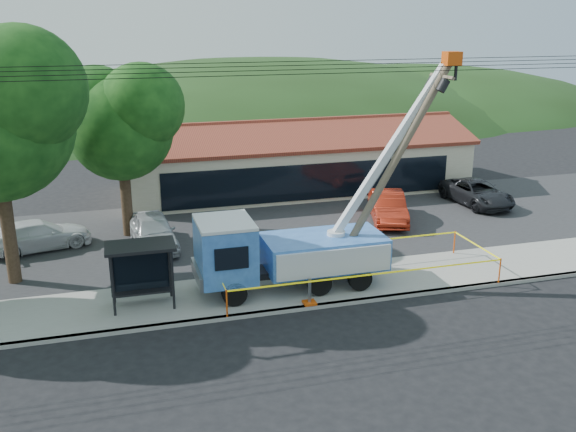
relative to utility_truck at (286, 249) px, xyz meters
The scene contains 17 objects.
ground 4.60m from the utility_truck, 76.27° to the right, with size 120.00×120.00×0.00m, color black.
curb 2.85m from the utility_truck, 63.37° to the right, with size 60.00×0.25×0.15m, color gray.
sidewalk 2.04m from the utility_truck, ahead, with size 60.00×4.00×0.15m, color gray.
parking_lot 8.17m from the utility_truck, 82.79° to the left, with size 60.00×12.00×0.10m, color #28282B.
strip_mall 16.65m from the utility_truck, 72.53° to the left, with size 22.50×8.53×4.67m.
tree_lot 11.59m from the utility_truck, 123.97° to the left, with size 6.30×5.60×8.94m.
hill_west 52.83m from the utility_truck, 105.38° to the left, with size 78.40×56.00×28.00m, color #1B3212.
hill_center 52.11m from the utility_truck, 77.81° to the left, with size 89.60×64.00×32.00m, color #1B3212.
hill_east 59.63m from the utility_truck, 58.66° to the left, with size 72.80×52.00×26.00m, color #1B3212.
utility_truck is the anchor object (origin of this frame).
leaning_pole 5.67m from the utility_truck, ahead, with size 5.46×1.82×9.38m.
bus_shelter 5.85m from the utility_truck, behind, with size 2.65×1.65×2.54m.
caution_tape 3.09m from the utility_truck, ahead, with size 11.79×3.79×1.09m.
car_silver 8.42m from the utility_truck, 126.60° to the left, with size 1.97×4.90×1.67m, color #B9BDC1.
car_red 10.94m from the utility_truck, 42.64° to the left, with size 1.73×4.97×1.64m, color #A32210.
car_white 13.11m from the utility_truck, 142.58° to the left, with size 2.01×4.96×1.44m, color silver.
car_dark 17.07m from the utility_truck, 31.43° to the left, with size 2.44×5.30×1.47m, color black.
Camera 1 is at (-7.78, -19.71, 11.01)m, focal length 40.00 mm.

